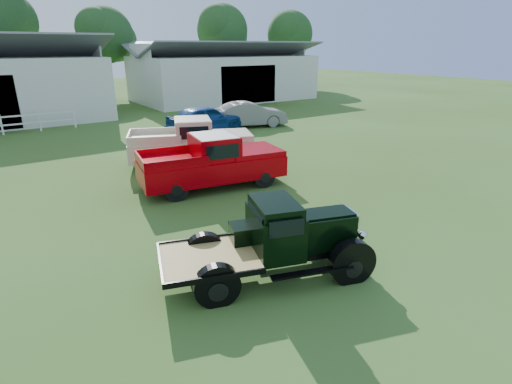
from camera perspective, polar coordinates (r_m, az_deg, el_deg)
ground at (r=10.71m, az=2.75°, el=-7.34°), size 120.00×120.00×0.00m
shed_right at (r=39.87m, az=-4.67°, el=16.79°), size 16.80×9.20×5.20m
tree_c at (r=41.96m, az=-20.48°, el=18.43°), size 5.40×5.40×9.00m
tree_d at (r=47.86m, az=-4.78°, el=20.23°), size 6.00×6.00×10.00m
tree_e at (r=50.72m, az=4.81°, el=19.94°), size 5.70×5.70×9.50m
vintage_flatbed at (r=8.88m, az=2.15°, el=-6.85°), size 4.93×3.14×1.82m
red_pickup at (r=14.65m, az=-6.33°, el=4.39°), size 5.66×2.92×1.97m
white_pickup at (r=17.63m, az=-9.27°, el=7.00°), size 5.80×3.97×1.99m
misc_car_blue at (r=24.46m, az=-7.24°, el=10.34°), size 5.03×2.67×1.63m
misc_car_grey at (r=26.07m, az=-0.95°, el=11.03°), size 5.03×2.96×1.57m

